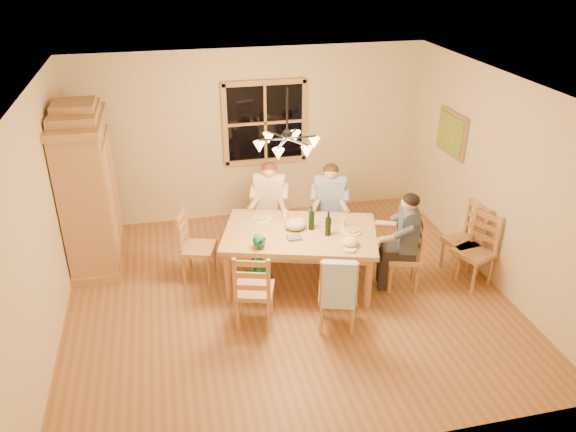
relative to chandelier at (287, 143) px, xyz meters
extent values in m
plane|color=brown|center=(0.00, 0.00, -2.08)|extent=(5.50, 5.50, 0.00)
cube|color=white|center=(0.00, 0.00, 0.62)|extent=(5.50, 5.00, 0.02)
cube|color=beige|center=(0.00, 2.50, -0.73)|extent=(5.50, 0.02, 2.70)
cube|color=beige|center=(-2.75, 0.00, -0.73)|extent=(0.02, 5.00, 2.70)
cube|color=beige|center=(2.75, 0.00, -0.73)|extent=(0.02, 5.00, 2.70)
cube|color=black|center=(0.20, 2.48, -0.53)|extent=(1.20, 0.03, 1.20)
cube|color=#B68150|center=(0.20, 2.46, -0.53)|extent=(1.30, 0.06, 1.30)
cube|color=#9D6C44|center=(2.72, 1.20, -0.48)|extent=(0.04, 0.78, 0.64)
cube|color=#1E6B2D|center=(2.69, 1.20, -0.48)|extent=(0.02, 0.68, 0.54)
cylinder|color=black|center=(0.00, 0.00, 0.36)|extent=(0.02, 0.02, 0.53)
sphere|color=black|center=(0.00, 0.00, 0.09)|extent=(0.12, 0.12, 0.12)
cylinder|color=black|center=(0.16, 0.00, 0.05)|extent=(0.34, 0.02, 0.02)
cone|color=#FFB259|center=(0.32, 0.00, -0.03)|extent=(0.13, 0.13, 0.12)
cylinder|color=black|center=(0.08, 0.14, 0.05)|extent=(0.19, 0.31, 0.02)
cone|color=#FFB259|center=(0.16, 0.28, -0.03)|extent=(0.13, 0.13, 0.12)
cylinder|color=black|center=(-0.08, 0.14, 0.05)|extent=(0.19, 0.31, 0.02)
cone|color=#FFB259|center=(-0.16, 0.28, -0.03)|extent=(0.13, 0.13, 0.12)
cylinder|color=black|center=(-0.16, 0.00, 0.05)|extent=(0.34, 0.02, 0.02)
cone|color=#FFB259|center=(-0.32, 0.00, -0.03)|extent=(0.13, 0.13, 0.12)
cylinder|color=black|center=(-0.08, -0.14, 0.05)|extent=(0.19, 0.31, 0.02)
cone|color=#FFB259|center=(-0.16, -0.28, -0.03)|extent=(0.13, 0.13, 0.12)
cylinder|color=black|center=(0.08, -0.14, 0.05)|extent=(0.19, 0.31, 0.02)
cone|color=#FFB259|center=(0.16, -0.28, -0.03)|extent=(0.13, 0.13, 0.12)
cube|color=#9D6C44|center=(-2.43, 1.48, -1.08)|extent=(0.60, 1.30, 2.00)
cube|color=#9D6C44|center=(-2.43, 1.48, -0.03)|extent=(0.66, 1.40, 0.10)
cube|color=#9D6C44|center=(-2.43, 1.48, 0.07)|extent=(0.58, 1.00, 0.12)
cube|color=#9D6C44|center=(-2.43, 1.48, 0.17)|extent=(0.52, 0.55, 0.10)
cube|color=#B68150|center=(-2.12, 1.15, -1.08)|extent=(0.03, 0.55, 1.60)
cube|color=#B68150|center=(-2.12, 1.81, -1.08)|extent=(0.03, 0.55, 1.60)
cube|color=#9D6C44|center=(-2.43, 1.48, -2.02)|extent=(0.66, 1.40, 0.12)
cube|color=tan|center=(0.23, 0.29, -1.35)|extent=(2.21, 1.70, 0.06)
cube|color=#B68150|center=(0.23, 0.29, -1.43)|extent=(2.02, 1.51, 0.10)
cylinder|color=#B68150|center=(-0.74, 0.07, -1.73)|extent=(0.09, 0.09, 0.70)
cylinder|color=#B68150|center=(0.93, -0.44, -1.73)|extent=(0.09, 0.09, 0.70)
cylinder|color=#B68150|center=(-0.46, 1.01, -1.73)|extent=(0.09, 0.09, 0.70)
cylinder|color=#B68150|center=(1.21, 0.51, -1.73)|extent=(0.09, 0.09, 0.70)
cube|color=#B68150|center=(0.03, 1.31, -1.63)|extent=(0.54, 0.53, 0.06)
cube|color=#B68150|center=(0.03, 1.31, -1.36)|extent=(0.38, 0.16, 0.54)
cube|color=#B68150|center=(0.86, 1.06, -1.63)|extent=(0.54, 0.53, 0.06)
cube|color=#B68150|center=(0.86, 1.06, -1.36)|extent=(0.38, 0.16, 0.54)
cube|color=#B68150|center=(-0.50, -0.45, -1.63)|extent=(0.54, 0.53, 0.06)
cube|color=#B68150|center=(-0.50, -0.45, -1.36)|extent=(0.38, 0.16, 0.54)
cube|color=#B68150|center=(0.44, -0.73, -1.63)|extent=(0.54, 0.53, 0.06)
cube|color=#B68150|center=(0.44, -0.73, -1.36)|extent=(0.38, 0.16, 0.54)
cube|color=#B68150|center=(-1.06, 0.68, -1.63)|extent=(0.53, 0.54, 0.06)
cube|color=#B68150|center=(-1.06, 0.68, -1.36)|extent=(0.16, 0.38, 0.54)
cube|color=#B68150|center=(1.53, -0.10, -1.63)|extent=(0.53, 0.54, 0.06)
cube|color=#B68150|center=(1.53, -0.10, -1.36)|extent=(0.16, 0.38, 0.54)
cube|color=beige|center=(0.03, 1.31, -1.24)|extent=(0.45, 0.33, 0.52)
cube|color=#262328|center=(0.03, 1.31, -1.55)|extent=(0.49, 0.51, 0.14)
sphere|color=tan|center=(0.03, 1.31, -0.86)|extent=(0.21, 0.21, 0.21)
ellipsoid|color=#592614|center=(0.03, 1.31, -0.83)|extent=(0.22, 0.22, 0.17)
cube|color=#314788|center=(0.86, 1.06, -1.24)|extent=(0.45, 0.33, 0.52)
cube|color=#262328|center=(0.86, 1.06, -1.55)|extent=(0.49, 0.51, 0.14)
sphere|color=tan|center=(0.86, 1.06, -0.86)|extent=(0.21, 0.21, 0.21)
ellipsoid|color=#381E11|center=(0.86, 1.06, -0.83)|extent=(0.22, 0.22, 0.17)
cube|color=#3E4A63|center=(1.53, -0.10, -1.24)|extent=(0.33, 0.45, 0.52)
cube|color=#262328|center=(1.53, -0.10, -1.55)|extent=(0.51, 0.49, 0.14)
sphere|color=tan|center=(1.53, -0.10, -0.86)|extent=(0.21, 0.21, 0.21)
ellipsoid|color=black|center=(1.53, -0.10, -0.83)|extent=(0.22, 0.22, 0.17)
cube|color=#B0D4EE|center=(0.38, -0.91, -1.38)|extent=(0.39, 0.21, 0.58)
cylinder|color=black|center=(0.39, 0.32, -1.15)|extent=(0.08, 0.08, 0.33)
cylinder|color=black|center=(0.56, 0.12, -1.15)|extent=(0.08, 0.08, 0.33)
cylinder|color=white|center=(-0.18, 0.73, -1.31)|extent=(0.26, 0.26, 0.02)
cylinder|color=white|center=(0.59, 0.50, -1.31)|extent=(0.26, 0.26, 0.02)
cylinder|color=white|center=(0.87, 0.13, -1.31)|extent=(0.26, 0.26, 0.02)
cylinder|color=silver|center=(0.12, 0.66, -1.25)|extent=(0.06, 0.06, 0.14)
cylinder|color=silver|center=(0.81, 0.28, -1.25)|extent=(0.06, 0.06, 0.14)
ellipsoid|color=beige|center=(0.74, -0.21, -1.26)|extent=(0.20, 0.20, 0.11)
cube|color=#505E94|center=(0.12, 0.11, -1.30)|extent=(0.21, 0.19, 0.03)
ellipsoid|color=#C4B08E|center=(0.19, 0.36, -1.24)|extent=(0.28, 0.22, 0.15)
imported|color=#1A755D|center=(-0.34, -0.03, -1.61)|extent=(0.39, 0.31, 0.94)
cube|color=#B68150|center=(2.45, 0.06, -1.63)|extent=(0.48, 0.50, 0.06)
cube|color=#B68150|center=(2.45, 0.06, -1.36)|extent=(0.11, 0.38, 0.54)
cube|color=#B68150|center=(2.45, -0.23, -1.63)|extent=(0.56, 0.57, 0.06)
cube|color=#B68150|center=(2.45, -0.23, -1.36)|extent=(0.19, 0.37, 0.54)
camera|label=1|loc=(-1.32, -5.88, 2.10)|focal=35.00mm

